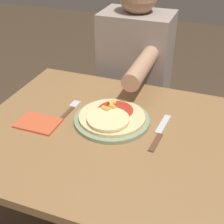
# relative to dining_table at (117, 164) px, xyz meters

# --- Properties ---
(dining_table) EXTENTS (0.97, 0.75, 0.76)m
(dining_table) POSITION_rel_dining_table_xyz_m (0.00, 0.00, 0.00)
(dining_table) COLOR olive
(dining_table) RESTS_ON ground_plane
(plate) EXTENTS (0.27, 0.27, 0.01)m
(plate) POSITION_rel_dining_table_xyz_m (-0.04, 0.06, 0.15)
(plate) COLOR gray
(plate) RESTS_ON dining_table
(pizza) EXTENTS (0.23, 0.23, 0.04)m
(pizza) POSITION_rel_dining_table_xyz_m (-0.04, 0.05, 0.16)
(pizza) COLOR #E0C689
(pizza) RESTS_ON plate
(fork) EXTENTS (0.03, 0.18, 0.00)m
(fork) POSITION_rel_dining_table_xyz_m (-0.22, 0.07, 0.14)
(fork) COLOR brown
(fork) RESTS_ON dining_table
(knife) EXTENTS (0.03, 0.22, 0.00)m
(knife) POSITION_rel_dining_table_xyz_m (0.13, 0.05, 0.14)
(knife) COLOR brown
(knife) RESTS_ON dining_table
(napkin) EXTENTS (0.15, 0.10, 0.01)m
(napkin) POSITION_rel_dining_table_xyz_m (-0.28, -0.05, 0.14)
(napkin) COLOR #C6512D
(napkin) RESTS_ON dining_table
(person_diner) EXTENTS (0.33, 0.52, 1.18)m
(person_diner) POSITION_rel_dining_table_xyz_m (-0.10, 0.55, 0.05)
(person_diner) COLOR #2D2D38
(person_diner) RESTS_ON ground_plane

